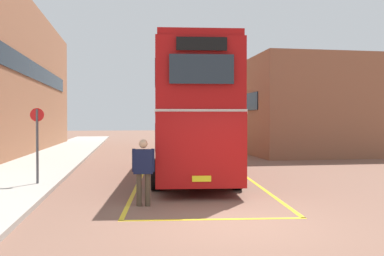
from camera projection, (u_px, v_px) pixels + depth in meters
name	position (u px, v px, depth m)	size (l,w,h in m)	color
ground_plane	(167.00, 160.00, 23.02)	(135.60, 135.60, 0.00)	brown
sidewalk_left	(54.00, 156.00, 24.35)	(4.00, 57.60, 0.14)	#A39E93
brick_building_left	(0.00, 81.00, 27.81)	(5.44, 25.29, 9.81)	#9E6647
depot_building_right	(287.00, 109.00, 31.18)	(8.82, 16.55, 6.17)	brown
double_decker_bus	(191.00, 113.00, 16.05)	(3.57, 10.25, 4.75)	black
single_deck_bus	(199.00, 127.00, 35.27)	(2.77, 8.54, 3.02)	black
pedestrian_boarding	(143.00, 167.00, 10.52)	(0.58, 0.28, 1.72)	#473828
bus_stop_sign	(37.00, 138.00, 13.40)	(0.44, 0.08, 2.48)	#4C4C51
bay_marking_yellow	(197.00, 184.00, 14.21)	(5.41, 12.45, 0.01)	gold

